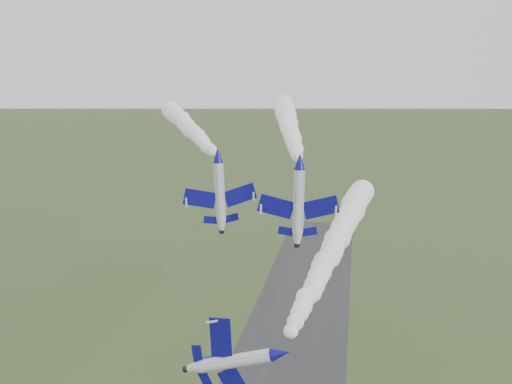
% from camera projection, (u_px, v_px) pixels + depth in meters
% --- Properties ---
extents(jet_lead, '(4.48, 13.11, 10.39)m').
position_uv_depth(jet_lead, '(281.00, 354.00, 62.47)').
color(jet_lead, silver).
extents(smoke_trail_jet_lead, '(10.28, 72.25, 5.44)m').
position_uv_depth(smoke_trail_jet_lead, '(337.00, 239.00, 98.77)').
color(smoke_trail_jet_lead, white).
extents(jet_pair_left, '(11.27, 12.90, 3.35)m').
position_uv_depth(jet_pair_left, '(218.00, 155.00, 86.52)').
color(jet_pair_left, silver).
extents(smoke_trail_jet_pair_left, '(32.23, 67.59, 4.50)m').
position_uv_depth(smoke_trail_jet_pair_left, '(185.00, 124.00, 123.78)').
color(smoke_trail_jet_pair_left, white).
extents(jet_pair_right, '(12.22, 14.45, 3.56)m').
position_uv_depth(jet_pair_right, '(300.00, 161.00, 84.03)').
color(jet_pair_right, silver).
extents(smoke_trail_jet_pair_right, '(16.93, 74.13, 5.23)m').
position_uv_depth(smoke_trail_jet_pair_right, '(288.00, 124.00, 123.71)').
color(smoke_trail_jet_pair_right, white).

